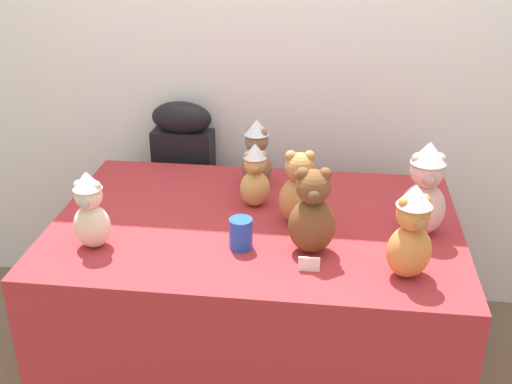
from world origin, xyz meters
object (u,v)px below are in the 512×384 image
at_px(teddy_bear_caramel, 299,190).
at_px(teddy_bear_blush, 425,190).
at_px(teddy_bear_chestnut, 312,214).
at_px(teddy_bear_cream, 90,211).
at_px(display_table, 256,305).
at_px(teddy_bear_mocha, 257,154).
at_px(party_cup_blue, 241,234).
at_px(teddy_bear_honey, 255,176).
at_px(instrument_case, 186,201).
at_px(teddy_bear_ginger, 411,233).

height_order(teddy_bear_caramel, teddy_bear_blush, teddy_bear_blush).
height_order(teddy_bear_chestnut, teddy_bear_cream, teddy_bear_chestnut).
bearing_deg(display_table, teddy_bear_mocha, 96.63).
xyz_separation_m(teddy_bear_mocha, party_cup_blue, (0.01, -0.51, -0.09)).
height_order(teddy_bear_mocha, teddy_bear_honey, teddy_bear_mocha).
xyz_separation_m(instrument_case, teddy_bear_ginger, (0.94, -0.93, 0.41)).
relative_size(teddy_bear_cream, party_cup_blue, 2.55).
xyz_separation_m(teddy_bear_mocha, teddy_bear_cream, (-0.50, -0.57, -0.00)).
distance_m(teddy_bear_mocha, teddy_bear_caramel, 0.36).
relative_size(teddy_bear_blush, party_cup_blue, 3.18).
bearing_deg(party_cup_blue, instrument_case, 115.45).
xyz_separation_m(display_table, teddy_bear_caramel, (0.16, 0.01, 0.51)).
height_order(teddy_bear_ginger, party_cup_blue, teddy_bear_ginger).
height_order(teddy_bear_cream, party_cup_blue, teddy_bear_cream).
distance_m(teddy_bear_blush, teddy_bear_chestnut, 0.42).
bearing_deg(teddy_bear_cream, party_cup_blue, 5.93).
distance_m(instrument_case, teddy_bear_caramel, 0.93).
bearing_deg(teddy_bear_blush, display_table, 173.15).
distance_m(teddy_bear_chestnut, teddy_bear_cream, 0.75).
bearing_deg(display_table, teddy_bear_honey, 98.73).
height_order(teddy_bear_honey, teddy_bear_blush, teddy_bear_blush).
bearing_deg(teddy_bear_ginger, teddy_bear_honey, 117.31).
distance_m(teddy_bear_ginger, teddy_bear_cream, 1.06).
height_order(display_table, teddy_bear_chestnut, teddy_bear_chestnut).
bearing_deg(party_cup_blue, teddy_bear_honey, 88.77).
xyz_separation_m(teddy_bear_blush, party_cup_blue, (-0.62, -0.18, -0.12)).
relative_size(teddy_bear_mocha, teddy_bear_ginger, 0.90).
height_order(teddy_bear_caramel, teddy_bear_ginger, teddy_bear_ginger).
xyz_separation_m(teddy_bear_chestnut, teddy_bear_cream, (-0.74, -0.06, -0.01)).
height_order(teddy_bear_mocha, teddy_bear_chestnut, teddy_bear_chestnut).
relative_size(display_table, teddy_bear_chestnut, 4.85).
height_order(instrument_case, teddy_bear_blush, teddy_bear_blush).
relative_size(teddy_bear_blush, teddy_bear_chestnut, 1.13).
distance_m(instrument_case, teddy_bear_ginger, 1.39).
bearing_deg(teddy_bear_chestnut, teddy_bear_honey, 120.46).
distance_m(display_table, teddy_bear_cream, 0.78).
xyz_separation_m(teddy_bear_caramel, teddy_bear_blush, (0.44, -0.03, 0.04)).
height_order(teddy_bear_ginger, teddy_bear_cream, teddy_bear_ginger).
xyz_separation_m(teddy_bear_honey, party_cup_blue, (-0.01, -0.33, -0.07)).
bearing_deg(teddy_bear_blush, teddy_bear_honey, 161.23).
height_order(teddy_bear_mocha, teddy_bear_caramel, teddy_bear_mocha).
bearing_deg(teddy_bear_honey, teddy_bear_caramel, -44.05).
height_order(teddy_bear_honey, teddy_bear_cream, teddy_bear_cream).
relative_size(teddy_bear_ginger, teddy_bear_blush, 0.92).
relative_size(teddy_bear_mocha, teddy_bear_cream, 1.02).
height_order(display_table, party_cup_blue, party_cup_blue).
bearing_deg(teddy_bear_chestnut, party_cup_blue, 176.19).
bearing_deg(teddy_bear_blush, teddy_bear_cream, -173.66).
bearing_deg(instrument_case, teddy_bear_mocha, -36.47).
bearing_deg(teddy_bear_caramel, teddy_bear_blush, -9.47).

